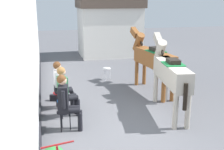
{
  "coord_description": "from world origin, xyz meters",
  "views": [
    {
      "loc": [
        -2.2,
        -6.21,
        3.1
      ],
      "look_at": [
        -0.4,
        1.2,
        1.05
      ],
      "focal_mm": 46.03,
      "sensor_mm": 36.0,
      "label": 1
    }
  ],
  "objects_px": {
    "seated_visitor_middle": "(65,89)",
    "spare_stool_white": "(107,70)",
    "seated_visitor_far": "(61,82)",
    "saddled_horse_near": "(170,72)",
    "satchel_bag": "(55,98)",
    "seated_visitor_near": "(66,100)",
    "saddled_horse_far": "(152,58)"
  },
  "relations": [
    {
      "from": "spare_stool_white",
      "to": "satchel_bag",
      "type": "height_order",
      "value": "spare_stool_white"
    },
    {
      "from": "satchel_bag",
      "to": "saddled_horse_far",
      "type": "bearing_deg",
      "value": 24.19
    },
    {
      "from": "saddled_horse_near",
      "to": "spare_stool_white",
      "type": "xyz_separation_m",
      "value": [
        -0.95,
        3.65,
        -0.76
      ]
    },
    {
      "from": "seated_visitor_near",
      "to": "satchel_bag",
      "type": "relative_size",
      "value": 4.96
    },
    {
      "from": "saddled_horse_far",
      "to": "satchel_bag",
      "type": "distance_m",
      "value": 3.44
    },
    {
      "from": "saddled_horse_near",
      "to": "spare_stool_white",
      "type": "distance_m",
      "value": 3.85
    },
    {
      "from": "saddled_horse_far",
      "to": "satchel_bag",
      "type": "bearing_deg",
      "value": -176.58
    },
    {
      "from": "saddled_horse_far",
      "to": "spare_stool_white",
      "type": "distance_m",
      "value": 2.27
    },
    {
      "from": "spare_stool_white",
      "to": "satchel_bag",
      "type": "xyz_separation_m",
      "value": [
        -2.11,
        -1.99,
        -0.3
      ]
    },
    {
      "from": "seated_visitor_near",
      "to": "spare_stool_white",
      "type": "relative_size",
      "value": 3.02
    },
    {
      "from": "saddled_horse_far",
      "to": "saddled_horse_near",
      "type": "bearing_deg",
      "value": -96.37
    },
    {
      "from": "seated_visitor_far",
      "to": "saddled_horse_near",
      "type": "xyz_separation_m",
      "value": [
        2.88,
        -1.01,
        0.38
      ]
    },
    {
      "from": "seated_visitor_middle",
      "to": "spare_stool_white",
      "type": "distance_m",
      "value": 3.83
    },
    {
      "from": "seated_visitor_middle",
      "to": "spare_stool_white",
      "type": "height_order",
      "value": "seated_visitor_middle"
    },
    {
      "from": "saddled_horse_far",
      "to": "seated_visitor_near",
      "type": "bearing_deg",
      "value": -142.53
    },
    {
      "from": "saddled_horse_far",
      "to": "spare_stool_white",
      "type": "relative_size",
      "value": 6.5
    },
    {
      "from": "saddled_horse_near",
      "to": "seated_visitor_near",
      "type": "bearing_deg",
      "value": -170.19
    },
    {
      "from": "seated_visitor_far",
      "to": "saddled_horse_near",
      "type": "height_order",
      "value": "saddled_horse_near"
    },
    {
      "from": "seated_visitor_near",
      "to": "spare_stool_white",
      "type": "xyz_separation_m",
      "value": [
        1.91,
        4.15,
        -0.38
      ]
    },
    {
      "from": "saddled_horse_near",
      "to": "satchel_bag",
      "type": "xyz_separation_m",
      "value": [
        -3.06,
        1.66,
        -1.06
      ]
    },
    {
      "from": "satchel_bag",
      "to": "seated_visitor_near",
      "type": "bearing_deg",
      "value": -63.9
    },
    {
      "from": "seated_visitor_near",
      "to": "saddled_horse_far",
      "type": "distance_m",
      "value": 3.88
    },
    {
      "from": "seated_visitor_middle",
      "to": "seated_visitor_far",
      "type": "bearing_deg",
      "value": 95.73
    },
    {
      "from": "seated_visitor_far",
      "to": "spare_stool_white",
      "type": "height_order",
      "value": "seated_visitor_far"
    },
    {
      "from": "seated_visitor_near",
      "to": "seated_visitor_far",
      "type": "bearing_deg",
      "value": 90.87
    },
    {
      "from": "seated_visitor_far",
      "to": "saddled_horse_far",
      "type": "relative_size",
      "value": 0.46
    },
    {
      "from": "satchel_bag",
      "to": "spare_stool_white",
      "type": "bearing_deg",
      "value": 64.05
    },
    {
      "from": "seated_visitor_far",
      "to": "saddled_horse_far",
      "type": "xyz_separation_m",
      "value": [
        3.09,
        0.85,
        0.38
      ]
    },
    {
      "from": "spare_stool_white",
      "to": "seated_visitor_near",
      "type": "bearing_deg",
      "value": -114.75
    },
    {
      "from": "seated_visitor_near",
      "to": "seated_visitor_middle",
      "type": "relative_size",
      "value": 1.0
    },
    {
      "from": "seated_visitor_far",
      "to": "satchel_bag",
      "type": "bearing_deg",
      "value": 105.25
    },
    {
      "from": "saddled_horse_far",
      "to": "seated_visitor_far",
      "type": "bearing_deg",
      "value": -164.59
    }
  ]
}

